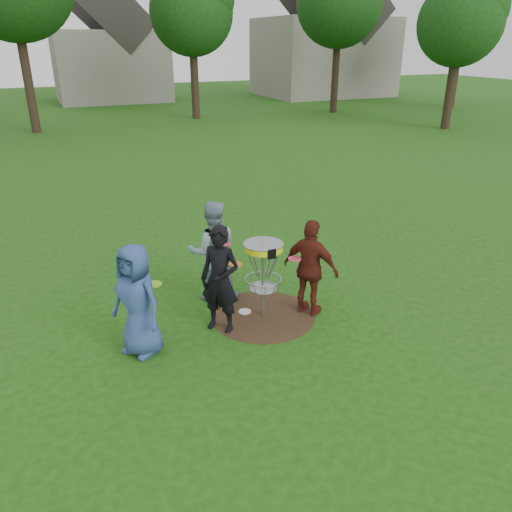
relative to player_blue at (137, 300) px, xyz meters
name	(u,v)px	position (x,y,z in m)	size (l,w,h in m)	color
ground	(263,315)	(2.13, 0.23, -0.88)	(100.00, 100.00, 0.00)	#19470F
dirt_patch	(263,315)	(2.13, 0.23, -0.87)	(1.80, 1.80, 0.01)	#47331E
player_blue	(137,300)	(0.00, 0.00, 0.00)	(0.86, 0.56, 1.75)	#2F4983
player_black	(220,280)	(1.33, 0.13, 0.02)	(0.65, 0.43, 1.78)	black
player_grey	(213,252)	(1.58, 1.17, 0.05)	(0.90, 0.70, 1.86)	#7C92A0
player_maroon	(311,268)	(2.90, 0.01, -0.03)	(1.00, 0.41, 1.70)	#5A1D14
disc_on_grass	(245,312)	(1.88, 0.46, -0.87)	(0.22, 0.22, 0.02)	silver
disc_golf_basket	(263,262)	(2.13, 0.23, 0.14)	(0.66, 0.67, 1.38)	#9EA0A5
held_discs	(229,262)	(1.56, 0.30, 0.21)	(2.58, 1.12, 0.12)	#7DCC16
house_row	(136,43)	(6.91, 33.30, 3.27)	(44.50, 10.65, 11.62)	gray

